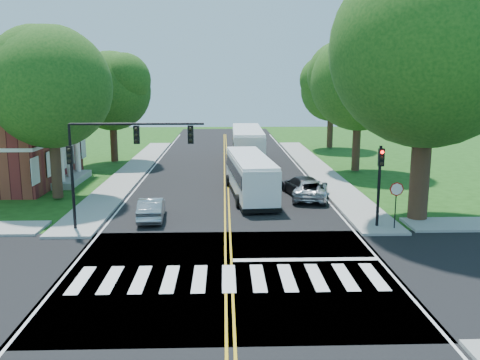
{
  "coord_description": "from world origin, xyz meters",
  "views": [
    {
      "loc": [
        -0.17,
        -20.1,
        7.92
      ],
      "look_at": [
        0.74,
        8.25,
        2.4
      ],
      "focal_mm": 38.0,
      "sensor_mm": 36.0,
      "label": 1
    }
  ],
  "objects_px": {
    "bus_follow": "(247,145)",
    "dark_sedan": "(303,186)",
    "hatchback": "(151,209)",
    "bus_lead": "(250,175)",
    "signal_nw": "(115,150)",
    "signal_ne": "(380,175)",
    "suv": "(311,189)"
  },
  "relations": [
    {
      "from": "signal_ne",
      "to": "suv",
      "type": "height_order",
      "value": "signal_ne"
    },
    {
      "from": "signal_nw",
      "to": "bus_lead",
      "type": "distance_m",
      "value": 11.52
    },
    {
      "from": "signal_ne",
      "to": "bus_follow",
      "type": "xyz_separation_m",
      "value": [
        -6.06,
        23.15,
        -1.17
      ]
    },
    {
      "from": "suv",
      "to": "dark_sedan",
      "type": "height_order",
      "value": "dark_sedan"
    },
    {
      "from": "bus_follow",
      "to": "hatchback",
      "type": "distance_m",
      "value": 22.01
    },
    {
      "from": "bus_follow",
      "to": "dark_sedan",
      "type": "xyz_separation_m",
      "value": [
        3.2,
        -14.96,
        -1.09
      ]
    },
    {
      "from": "signal_nw",
      "to": "bus_follow",
      "type": "bearing_deg",
      "value": 70.95
    },
    {
      "from": "signal_ne",
      "to": "bus_follow",
      "type": "height_order",
      "value": "signal_ne"
    },
    {
      "from": "signal_ne",
      "to": "bus_follow",
      "type": "relative_size",
      "value": 0.34
    },
    {
      "from": "signal_nw",
      "to": "bus_lead",
      "type": "xyz_separation_m",
      "value": [
        7.5,
        8.26,
        -2.87
      ]
    },
    {
      "from": "signal_ne",
      "to": "dark_sedan",
      "type": "distance_m",
      "value": 8.96
    },
    {
      "from": "bus_follow",
      "to": "suv",
      "type": "distance_m",
      "value": 16.46
    },
    {
      "from": "signal_nw",
      "to": "bus_follow",
      "type": "height_order",
      "value": "signal_nw"
    },
    {
      "from": "hatchback",
      "to": "bus_lead",
      "type": "bearing_deg",
      "value": -138.16
    },
    {
      "from": "signal_ne",
      "to": "dark_sedan",
      "type": "bearing_deg",
      "value": 109.26
    },
    {
      "from": "signal_nw",
      "to": "dark_sedan",
      "type": "height_order",
      "value": "signal_nw"
    },
    {
      "from": "hatchback",
      "to": "signal_nw",
      "type": "bearing_deg",
      "value": 52.7
    },
    {
      "from": "signal_ne",
      "to": "suv",
      "type": "distance_m",
      "value": 7.87
    },
    {
      "from": "bus_follow",
      "to": "dark_sedan",
      "type": "relative_size",
      "value": 2.71
    },
    {
      "from": "bus_lead",
      "to": "suv",
      "type": "distance_m",
      "value": 4.33
    },
    {
      "from": "bus_follow",
      "to": "dark_sedan",
      "type": "height_order",
      "value": "bus_follow"
    },
    {
      "from": "bus_lead",
      "to": "suv",
      "type": "xyz_separation_m",
      "value": [
        4.1,
        -1.13,
        -0.82
      ]
    },
    {
      "from": "bus_follow",
      "to": "hatchback",
      "type": "relative_size",
      "value": 3.29
    },
    {
      "from": "bus_lead",
      "to": "dark_sedan",
      "type": "height_order",
      "value": "bus_lead"
    },
    {
      "from": "bus_follow",
      "to": "hatchback",
      "type": "xyz_separation_m",
      "value": [
        -6.54,
        -20.99,
        -1.13
      ]
    },
    {
      "from": "signal_nw",
      "to": "suv",
      "type": "distance_m",
      "value": 14.1
    },
    {
      "from": "hatchback",
      "to": "suv",
      "type": "height_order",
      "value": "suv"
    },
    {
      "from": "bus_follow",
      "to": "signal_nw",
      "type": "bearing_deg",
      "value": 71.58
    },
    {
      "from": "bus_lead",
      "to": "bus_follow",
      "type": "bearing_deg",
      "value": -96.7
    },
    {
      "from": "signal_ne",
      "to": "hatchback",
      "type": "distance_m",
      "value": 12.98
    },
    {
      "from": "signal_ne",
      "to": "hatchback",
      "type": "height_order",
      "value": "signal_ne"
    },
    {
      "from": "signal_nw",
      "to": "dark_sedan",
      "type": "relative_size",
      "value": 1.48
    }
  ]
}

